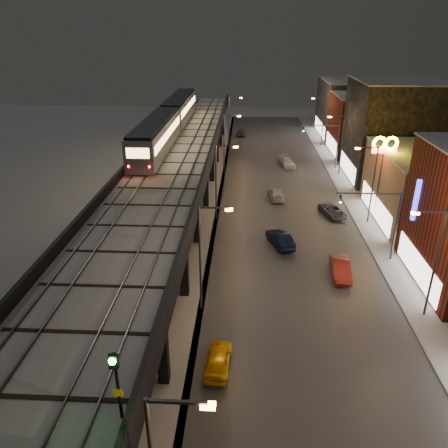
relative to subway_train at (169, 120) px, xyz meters
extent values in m
cube|color=#46474D|center=(16.00, -11.68, -8.53)|extent=(17.00, 120.00, 0.06)
cube|color=#9FA1A8|center=(26.00, -11.68, -8.49)|extent=(4.00, 120.00, 0.14)
cube|color=#9FA1A8|center=(2.50, -11.68, -8.53)|extent=(11.00, 120.00, 0.06)
cube|color=black|center=(2.50, -14.68, -2.76)|extent=(9.00, 100.00, 1.00)
cube|color=black|center=(-1.20, -41.68, -5.91)|extent=(0.70, 0.70, 5.30)
cube|color=black|center=(6.20, -41.68, -5.91)|extent=(0.70, 0.70, 5.30)
cube|color=black|center=(2.50, -41.68, -3.41)|extent=(8.00, 0.60, 0.50)
cube|color=black|center=(-1.20, -31.68, -5.91)|extent=(0.70, 0.70, 5.30)
cube|color=black|center=(6.20, -31.68, -5.91)|extent=(0.70, 0.70, 5.30)
cube|color=black|center=(2.50, -31.68, -3.41)|extent=(8.00, 0.60, 0.50)
cube|color=black|center=(-1.20, -21.68, -5.91)|extent=(0.70, 0.70, 5.30)
cube|color=black|center=(6.20, -21.68, -5.91)|extent=(0.70, 0.70, 5.30)
cube|color=black|center=(2.50, -21.68, -3.41)|extent=(8.00, 0.60, 0.50)
cube|color=black|center=(-1.20, -11.68, -5.91)|extent=(0.70, 0.70, 5.30)
cube|color=black|center=(6.20, -11.68, -5.91)|extent=(0.70, 0.70, 5.30)
cube|color=black|center=(2.50, -11.68, -3.41)|extent=(8.00, 0.60, 0.50)
cube|color=black|center=(-1.20, -1.68, -5.91)|extent=(0.70, 0.70, 5.30)
cube|color=black|center=(6.20, -1.68, -5.91)|extent=(0.70, 0.70, 5.30)
cube|color=black|center=(2.50, -1.68, -3.41)|extent=(8.00, 0.60, 0.50)
cube|color=black|center=(-1.20, 8.32, -5.91)|extent=(0.70, 0.70, 5.30)
cube|color=black|center=(6.20, 8.32, -5.91)|extent=(0.70, 0.70, 5.30)
cube|color=black|center=(2.50, 8.32, -3.41)|extent=(8.00, 0.60, 0.50)
cube|color=black|center=(-1.20, 18.32, -5.91)|extent=(0.70, 0.70, 5.30)
cube|color=black|center=(6.20, 18.32, -5.91)|extent=(0.70, 0.70, 5.30)
cube|color=black|center=(2.50, 18.32, -3.41)|extent=(8.00, 0.60, 0.50)
cube|color=black|center=(-1.20, 28.32, -5.91)|extent=(0.70, 0.70, 5.30)
cube|color=black|center=(6.20, 28.32, -5.91)|extent=(0.70, 0.70, 5.30)
cube|color=black|center=(2.50, 28.32, -3.41)|extent=(8.00, 0.60, 0.50)
cube|color=#B2B7C1|center=(2.50, -14.68, -2.18)|extent=(8.40, 100.00, 0.16)
cube|color=#332D28|center=(-0.72, -14.68, -2.02)|extent=(0.08, 98.00, 0.16)
cube|color=#332D28|center=(0.72, -14.68, -2.02)|extent=(0.08, 98.00, 0.16)
cube|color=#332D28|center=(3.78, -14.68, -2.02)|extent=(0.08, 98.00, 0.16)
cube|color=#332D28|center=(5.22, -14.68, -2.02)|extent=(0.08, 98.00, 0.16)
cube|color=black|center=(2.50, -44.68, -2.07)|extent=(7.80, 0.24, 0.06)
cube|color=black|center=(2.50, -28.68, -2.07)|extent=(7.80, 0.24, 0.06)
cube|color=black|center=(2.50, -12.68, -2.07)|extent=(7.80, 0.24, 0.06)
cube|color=black|center=(2.50, 3.32, -2.07)|extent=(7.80, 0.24, 0.06)
cube|color=black|center=(2.50, 19.32, -2.07)|extent=(7.80, 0.24, 0.06)
cube|color=black|center=(6.85, -14.68, -1.71)|extent=(0.30, 100.00, 1.10)
cube|color=black|center=(-1.85, -14.68, -1.71)|extent=(0.30, 100.00, 1.10)
cube|color=silver|center=(26.45, -28.68, -6.96)|extent=(0.10, 9.60, 2.40)
cube|color=#846952|center=(32.50, -14.68, -4.56)|extent=(12.00, 15.00, 8.00)
cube|color=silver|center=(26.45, -14.68, -6.96)|extent=(0.10, 12.00, 2.40)
cube|color=#B2B7C1|center=(32.50, -14.68, -0.48)|extent=(12.20, 15.20, 0.16)
cube|color=black|center=(32.50, 1.32, -1.56)|extent=(12.00, 13.00, 14.00)
cube|color=silver|center=(26.45, 1.32, -6.96)|extent=(0.10, 10.40, 2.40)
cube|color=#B2B7C1|center=(32.50, 1.32, 5.52)|extent=(12.20, 13.20, 0.16)
cube|color=maroon|center=(32.50, 15.32, -3.56)|extent=(12.00, 12.00, 10.00)
cube|color=silver|center=(26.45, 15.32, -6.96)|extent=(0.10, 9.60, 2.40)
cube|color=#B2B7C1|center=(32.50, 15.32, 1.52)|extent=(12.20, 12.20, 0.16)
cube|color=#36363A|center=(32.50, 29.32, -3.06)|extent=(12.00, 16.00, 11.00)
cube|color=silver|center=(26.45, 29.32, -6.96)|extent=(0.10, 12.80, 2.40)
cube|color=#B2B7C1|center=(32.50, 29.32, 2.52)|extent=(12.20, 16.20, 0.16)
cube|color=#38383A|center=(8.90, -51.68, 0.34)|extent=(2.20, 0.12, 0.12)
cube|color=orange|center=(10.00, -51.68, 0.22)|extent=(0.55, 0.28, 0.18)
cylinder|color=#38383A|center=(7.80, -33.68, -4.06)|extent=(0.18, 0.18, 9.00)
cube|color=#38383A|center=(8.90, -33.68, 0.34)|extent=(2.20, 0.12, 0.12)
cube|color=orange|center=(10.00, -33.68, 0.22)|extent=(0.55, 0.28, 0.18)
cylinder|color=#38383A|center=(25.50, -33.68, -4.06)|extent=(0.18, 0.18, 9.00)
cube|color=#38383A|center=(24.40, -33.68, 0.34)|extent=(2.20, 0.12, 0.12)
cube|color=orange|center=(23.30, -33.68, 0.22)|extent=(0.55, 0.28, 0.18)
cylinder|color=#38383A|center=(7.80, -15.68, -4.06)|extent=(0.18, 0.18, 9.00)
cube|color=#38383A|center=(8.90, -15.68, 0.34)|extent=(2.20, 0.12, 0.12)
cube|color=orange|center=(10.00, -15.68, 0.22)|extent=(0.55, 0.28, 0.18)
cylinder|color=#38383A|center=(25.50, -15.68, -4.06)|extent=(0.18, 0.18, 9.00)
cube|color=#38383A|center=(24.40, -15.68, 0.34)|extent=(2.20, 0.12, 0.12)
cube|color=orange|center=(23.30, -15.68, 0.22)|extent=(0.55, 0.28, 0.18)
cylinder|color=#38383A|center=(7.80, 2.32, -4.06)|extent=(0.18, 0.18, 9.00)
cube|color=#38383A|center=(8.90, 2.32, 0.34)|extent=(2.20, 0.12, 0.12)
cube|color=orange|center=(10.00, 2.32, 0.22)|extent=(0.55, 0.28, 0.18)
cylinder|color=#38383A|center=(25.50, 2.32, -4.06)|extent=(0.18, 0.18, 9.00)
cube|color=#38383A|center=(24.40, 2.32, 0.34)|extent=(2.20, 0.12, 0.12)
cube|color=orange|center=(23.30, 2.32, 0.22)|extent=(0.55, 0.28, 0.18)
cylinder|color=#38383A|center=(7.80, 20.32, -4.06)|extent=(0.18, 0.18, 9.00)
cube|color=#38383A|center=(8.90, 20.32, 0.34)|extent=(2.20, 0.12, 0.12)
cube|color=orange|center=(10.00, 20.32, 0.22)|extent=(0.55, 0.28, 0.18)
cylinder|color=#38383A|center=(25.50, 20.32, -4.06)|extent=(0.18, 0.18, 9.00)
cube|color=#38383A|center=(24.40, 20.32, 0.34)|extent=(2.20, 0.12, 0.12)
cube|color=orange|center=(23.30, 20.32, 0.22)|extent=(0.55, 0.28, 0.18)
cylinder|color=#38383A|center=(25.50, -24.68, -5.06)|extent=(0.20, 0.20, 7.00)
cube|color=#38383A|center=(22.50, -24.68, -1.66)|extent=(6.00, 0.12, 0.12)
imported|color=black|center=(20.00, -24.68, -2.16)|extent=(0.20, 0.16, 1.00)
sphere|color=#0CFF26|center=(20.00, -24.83, -2.41)|extent=(0.18, 0.18, 0.18)
cylinder|color=#38383A|center=(25.50, 5.32, -5.06)|extent=(0.20, 0.20, 7.00)
cube|color=#38383A|center=(22.50, 5.32, -1.66)|extent=(6.00, 0.12, 0.12)
imported|color=black|center=(20.00, 5.32, -2.16)|extent=(0.20, 0.16, 1.00)
sphere|color=#0CFF26|center=(20.00, 5.17, -2.41)|extent=(0.18, 0.18, 0.18)
cube|color=gray|center=(0.00, -9.94, -0.12)|extent=(3.19, 19.22, 3.63)
cube|color=black|center=(0.00, -9.94, 1.83)|extent=(2.86, 18.67, 0.27)
cube|color=#ECBA6C|center=(-1.60, -9.94, 0.37)|extent=(0.05, 17.58, 0.99)
cube|color=#ECBA6C|center=(1.60, -9.94, 0.37)|extent=(0.05, 17.58, 0.99)
cube|color=gray|center=(0.00, 9.96, -0.12)|extent=(3.19, 19.22, 3.63)
cube|color=black|center=(0.00, 9.96, 1.83)|extent=(2.86, 18.67, 0.27)
cube|color=#ECBA6C|center=(-1.60, 9.96, 0.37)|extent=(0.05, 17.58, 0.99)
cube|color=#ECBA6C|center=(1.60, 9.96, 0.37)|extent=(0.05, 17.58, 0.99)
cube|color=#ECBA6C|center=(0.00, -19.56, 0.43)|extent=(2.42, 0.05, 1.10)
sphere|color=#FF0C0C|center=(-1.10, -19.58, -1.00)|extent=(0.22, 0.22, 0.22)
sphere|color=#FF0C0C|center=(1.10, -19.58, -1.00)|extent=(0.22, 0.22, 0.22)
cylinder|color=black|center=(6.40, -50.44, -0.30)|extent=(0.13, 0.13, 3.27)
cube|color=black|center=(6.40, -50.56, 1.06)|extent=(0.35, 0.20, 0.60)
sphere|color=#0CFF26|center=(6.40, -50.68, 1.17)|extent=(0.28, 0.28, 0.28)
cube|color=#E0E100|center=(6.40, -50.54, -0.52)|extent=(0.38, 0.04, 0.33)
imported|color=yellow|center=(9.59, -40.32, -7.87)|extent=(1.89, 4.13, 1.37)
imported|color=black|center=(14.88, -22.17, -7.80)|extent=(2.97, 4.83, 1.50)
imported|color=silver|center=(15.20, -8.61, -7.89)|extent=(2.27, 4.76, 1.34)
imported|color=#3E4046|center=(10.03, 27.72, -7.87)|extent=(1.76, 4.06, 1.36)
imported|color=maroon|center=(19.98, -28.02, -7.81)|extent=(1.86, 4.62, 1.49)
imported|color=#4A4E59|center=(21.70, -14.11, -7.92)|extent=(3.34, 4.99, 1.27)
imported|color=white|center=(17.81, 6.18, -7.87)|extent=(2.92, 5.04, 1.37)
cylinder|color=#38383A|center=(26.50, -14.62, -4.55)|extent=(0.24, 0.24, 8.01)
cube|color=#FF0C0C|center=(26.50, -14.62, -0.24)|extent=(2.80, 0.25, 0.50)
torus|color=#FFE302|center=(25.85, -14.62, 0.56)|extent=(1.65, 0.58, 1.62)
torus|color=#FFE302|center=(27.15, -14.62, 0.56)|extent=(1.65, 0.58, 1.62)
cylinder|color=#38383A|center=(27.00, -25.98, -5.92)|extent=(0.28, 0.28, 5.26)
cube|color=#2837E1|center=(27.00, -25.98, -1.71)|extent=(1.68, 0.35, 3.79)
camera|label=1|loc=(11.15, -62.94, 12.39)|focal=35.00mm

